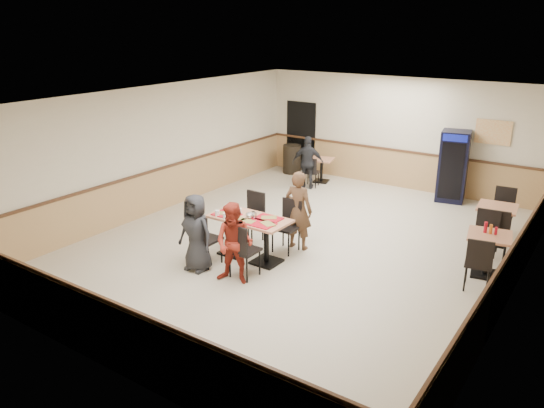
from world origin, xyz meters
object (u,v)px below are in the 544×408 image
Objects in this scene: lone_diner at (308,163)px; diner_woman_left at (196,233)px; side_table_near at (488,248)px; diner_woman_right at (235,244)px; pepsi_cooler at (453,166)px; trash_bin at (292,159)px; diner_man_opposite at (298,210)px; back_table at (322,166)px; main_table at (250,231)px; side_table_far at (496,219)px.

diner_woman_left is at bearing 76.02° from lone_diner.
diner_woman_left reaches higher than side_table_near.
diner_woman_right is at bearing -0.80° from diner_woman_left.
pepsi_cooler is (1.77, 6.68, 0.17)m from diner_woman_right.
pepsi_cooler is at bearing 0.52° from trash_bin.
diner_man_opposite reaches higher than lone_diner.
diner_woman_left is 2.15m from diner_man_opposite.
pepsi_cooler is (3.56, 0.39, 0.45)m from back_table.
diner_man_opposite reaches higher than main_table.
pepsi_cooler reaches higher than diner_man_opposite.
diner_man_opposite is 5.69m from trash_bin.
diner_woman_left is at bearing -72.40° from trash_bin.
trash_bin is at bearing -60.20° from diner_man_opposite.
diner_woman_right reaches higher than back_table.
side_table_far is 0.46× the size of pepsi_cooler.
diner_woman_left is 1.00× the size of lone_diner.
trash_bin is (-1.21, 0.35, -0.02)m from back_table.
side_table_near is (5.36, -2.76, -0.20)m from lone_diner.
diner_man_opposite is 4.09m from lone_diner.
lone_diner is 1.70× the size of trash_bin.
trash_bin is at bearing 115.19° from main_table.
diner_man_opposite is at bearing -119.73° from pepsi_cooler.
diner_woman_left is at bearing -117.90° from main_table.
back_table is (-5.36, 3.53, -0.07)m from side_table_near.
diner_woman_right is 5.52m from side_table_far.
side_table_near is at bearing 31.26° from diner_woman_left.
diner_woman_left is 6.10m from side_table_far.
pepsi_cooler is (2.15, 5.73, 0.35)m from main_table.
lone_diner is 1.90× the size of back_table.
diner_woman_right is at bearing -142.40° from side_table_near.
main_table is 5.07m from side_table_far.
trash_bin reaches higher than side_table_near.
main_table is at bearing -65.30° from trash_bin.
main_table is 0.97× the size of diner_man_opposite.
main_table is 1.08× the size of diner_woman_left.
back_table is at bearing 105.21° from main_table.
diner_woman_left is 6.96m from trash_bin.
diner_woman_right is (0.89, -0.01, 0.00)m from diner_woman_left.
main_table is 0.87× the size of pepsi_cooler.
main_table reaches higher than back_table.
side_table_far is (4.25, 4.38, -0.19)m from diner_woman_left.
main_table is 6.13m from pepsi_cooler.
lone_diner is 6.04m from side_table_near.
lone_diner is at bearing -90.00° from back_table.
main_table is at bearing -137.42° from side_table_far.
side_table_far is at bearing 97.93° from side_table_near.
diner_man_opposite reaches higher than diner_woman_left.
diner_woman_right is 0.81× the size of pepsi_cooler.
diner_woman_right is 6.54m from back_table.
diner_woman_left is at bearing -122.54° from pepsi_cooler.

